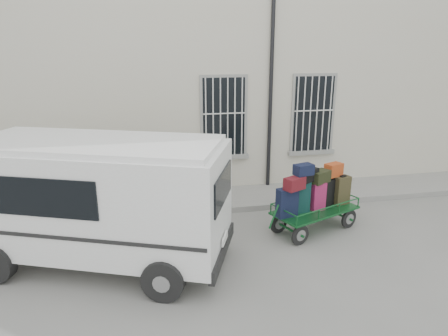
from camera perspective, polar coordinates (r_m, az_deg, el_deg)
name	(u,v)px	position (r m, az deg, el deg)	size (l,w,h in m)	color
ground	(266,234)	(9.41, 6.08, -9.35)	(80.00, 80.00, 0.00)	slate
building	(220,83)	(13.83, -0.51, 12.10)	(24.00, 5.15, 6.00)	beige
sidewalk	(243,197)	(11.32, 2.75, -4.23)	(24.00, 1.70, 0.15)	gray
luggage_cart	(314,196)	(9.42, 12.72, -3.88)	(2.41, 1.61, 1.70)	black
van	(98,195)	(8.03, -17.58, -3.67)	(5.34, 3.74, 2.50)	white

